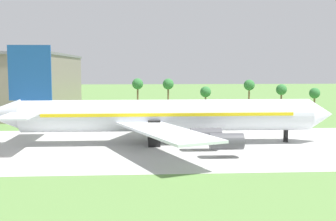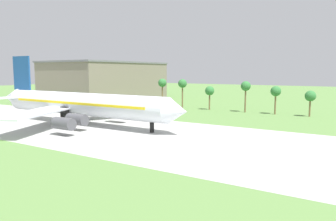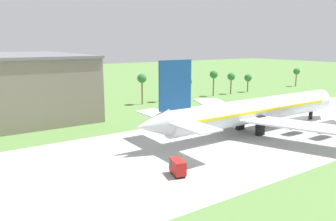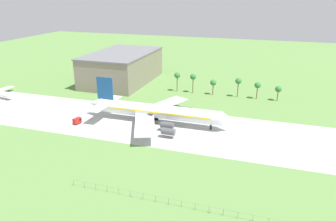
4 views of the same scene
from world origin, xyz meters
name	(u,v)px [view 4 (image 4 of 4)]	position (x,y,z in m)	size (l,w,h in m)	color
ground_plane	(225,134)	(0.00, 0.00, 0.00)	(600.00, 600.00, 0.00)	#5B8442
taxiway_strip	(225,134)	(0.00, 0.00, 0.01)	(320.00, 44.00, 0.02)	#B2B2AD
jet_airliner	(156,111)	(-32.96, 2.86, 5.77)	(71.92, 55.70, 19.98)	silver
baggage_tug	(77,121)	(-67.56, -9.94, 1.56)	(2.92, 4.26, 2.92)	black
perimeter_fence	(195,206)	(0.00, -55.00, 1.45)	(80.10, 0.10, 2.10)	slate
no_stopping_sign	(211,211)	(4.47, -55.31, 1.05)	(0.44, 0.08, 1.68)	gray
terminal_building	(122,67)	(-80.18, 65.44, 9.99)	(36.72, 61.20, 19.96)	slate
palm_tree_row	(242,83)	(0.59, 54.80, 8.47)	(100.95, 3.60, 12.01)	brown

